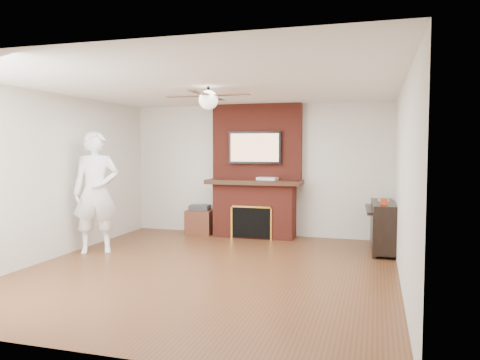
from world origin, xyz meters
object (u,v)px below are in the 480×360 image
(person, at_px, (96,192))
(piano, at_px, (383,225))
(side_table, at_px, (200,221))
(fireplace, at_px, (255,184))

(person, bearing_deg, piano, -11.85)
(side_table, distance_m, piano, 3.46)
(fireplace, relative_size, person, 1.29)
(fireplace, xyz_separation_m, piano, (2.30, -0.68, -0.57))
(side_table, bearing_deg, person, -123.01)
(side_table, bearing_deg, fireplace, -2.63)
(person, height_order, piano, person)
(fireplace, bearing_deg, side_table, -176.51)
(fireplace, xyz_separation_m, side_table, (-1.10, -0.07, -0.74))
(side_table, xyz_separation_m, piano, (3.40, -0.62, 0.17))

